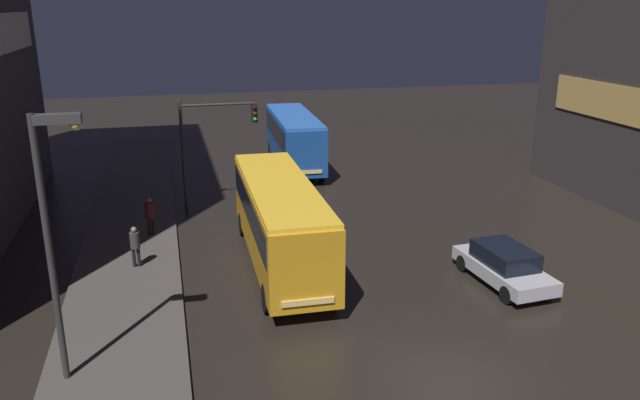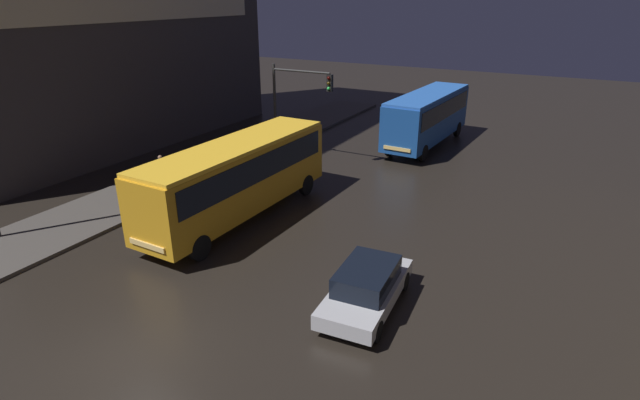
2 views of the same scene
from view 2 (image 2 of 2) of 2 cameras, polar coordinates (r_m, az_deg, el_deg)
ground_plane at (r=15.19m, az=-20.72°, el=-16.57°), size 120.00×120.00×0.00m
sidewalk_left at (r=26.98m, az=-17.83°, el=1.58°), size 4.00×48.00×0.15m
bus_near at (r=21.77m, az=-9.39°, el=3.11°), size 2.70×10.51×3.40m
bus_far at (r=33.22m, az=12.19°, el=9.63°), size 2.87×9.58×3.41m
car_taxi at (r=15.89m, az=5.35°, el=-9.81°), size 2.15×4.45×1.45m
pedestrian_near at (r=26.32m, az=-17.67°, el=3.50°), size 0.53×0.53×1.64m
pedestrian_mid at (r=28.38m, az=-11.86°, el=5.56°), size 0.48×0.48×1.69m
traffic_light_main at (r=28.77m, az=-2.84°, el=11.72°), size 3.82×0.35×5.58m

